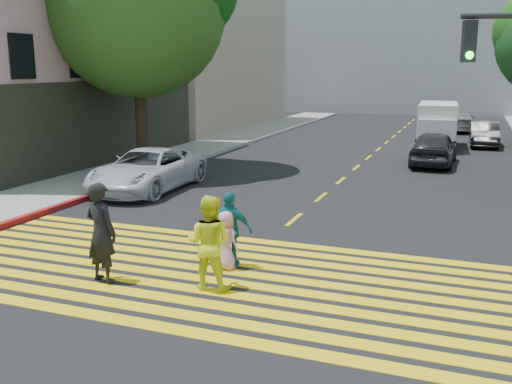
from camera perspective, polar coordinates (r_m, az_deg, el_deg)
The scene contains 16 objects.
ground at distance 10.57m, azimuth -5.85°, elevation -10.72°, with size 120.00×120.00×0.00m, color black.
sidewalk_left at distance 33.53m, azimuth -2.14°, elevation 5.36°, with size 3.00×40.00×0.15m, color gray.
curb_red at distance 18.96m, azimuth -16.54°, elevation -0.52°, with size 0.20×8.00×0.16m, color maroon.
crosswalk at distance 11.63m, azimuth -3.03°, elevation -8.43°, with size 13.40×5.30×0.01m.
lane_line at distance 31.75m, azimuth 12.56°, elevation 4.56°, with size 0.12×34.40×0.01m.
building_left_tan at distance 41.98m, azimuth -8.66°, elevation 13.36°, with size 12.00×16.00×10.00m, color tan.
backdrop_block at distance 56.88m, azimuth 16.70°, elevation 13.69°, with size 30.00×8.00×12.00m, color gray.
pedestrian_man at distance 11.48m, azimuth -15.23°, elevation -3.94°, with size 0.73×0.48×1.99m, color black.
pedestrian_woman at distance 10.79m, azimuth -4.73°, elevation -5.06°, with size 0.88×0.69×1.82m, color #E7F31E.
pedestrian_child at distance 11.88m, azimuth -3.06°, elevation -4.85°, with size 0.61×0.40×1.25m, color pink.
pedestrian_extra at distance 11.98m, azimuth -2.60°, elevation -3.78°, with size 0.95×0.39×1.61m, color #136B76.
white_sedan at distance 19.86m, azimuth -10.77°, elevation 2.20°, with size 2.37×5.13×1.43m, color silver.
dark_car_near at distance 25.82m, azimuth 17.37°, elevation 4.23°, with size 1.76×4.38×1.49m, color black.
silver_car at distance 40.20m, azimuth 19.82°, elevation 6.63°, with size 1.82×4.49×1.30m, color #9E9FA0.
dark_car_parked at distance 33.07m, azimuth 21.83°, elevation 5.42°, with size 1.41×4.04×1.33m, color black.
white_van at distance 31.29m, azimuth 17.65°, elevation 6.20°, with size 2.09×5.02×2.33m.
Camera 1 is at (4.40, -8.68, 4.12)m, focal length 40.00 mm.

